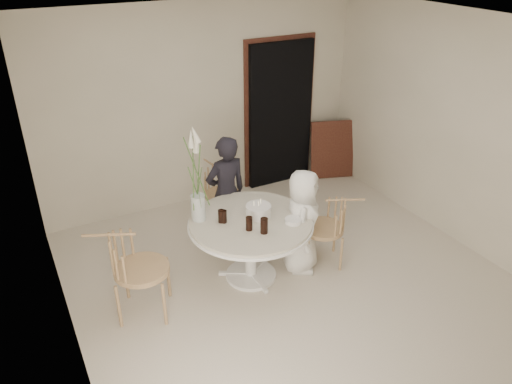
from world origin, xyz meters
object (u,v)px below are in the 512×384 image
girl (226,193)px  chair_left (127,262)px  chair_far (218,186)px  birthday_cake (258,211)px  table (251,229)px  flower_vase (197,188)px  chair_right (333,221)px  boy (302,222)px

girl → chair_left: bearing=22.0°
chair_far → birthday_cake: size_ratio=2.92×
chair_far → chair_left: chair_left is taller
table → flower_vase: bearing=149.7°
chair_far → birthday_cake: (-0.08, -1.25, 0.29)m
birthday_cake → chair_far: bearing=86.3°
table → chair_far: size_ratio=1.69×
chair_right → flower_vase: flower_vase is taller
chair_left → chair_right: bearing=-71.5°
chair_right → boy: boy is taller
table → chair_right: chair_right is taller
chair_far → girl: bearing=-111.4°
chair_right → girl: size_ratio=0.59×
girl → birthday_cake: girl is taller
chair_far → birthday_cake: 1.29m
table → chair_right: 0.98m
birthday_cake → table: bearing=-162.9°
birthday_cake → flower_vase: 0.70m
chair_right → flower_vase: 1.60m
chair_left → flower_vase: bearing=-51.1°
table → girl: girl is taller
chair_left → boy: size_ratio=0.77×
birthday_cake → girl: bearing=95.0°
table → boy: (0.57, -0.11, -0.01)m
table → boy: 0.59m
table → chair_left: 1.32m
chair_right → boy: (-0.38, 0.06, 0.07)m
chair_left → boy: boy is taller
chair_right → chair_left: 2.29m
table → chair_left: chair_left is taller
chair_far → flower_vase: (-0.66, -1.01, 0.59)m
chair_right → birthday_cake: birthday_cake is taller
flower_vase → chair_right: bearing=-17.5°
girl → birthday_cake: (0.06, -0.68, 0.09)m
flower_vase → chair_far: bearing=56.8°
chair_left → girl: bearing=-39.9°
birthday_cake → flower_vase: bearing=157.5°
birthday_cake → flower_vase: (-0.58, 0.24, 0.31)m
chair_right → girl: bearing=-109.6°
girl → boy: bearing=118.2°
flower_vase → boy: bearing=-20.4°
chair_left → flower_vase: (0.85, 0.22, 0.49)m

